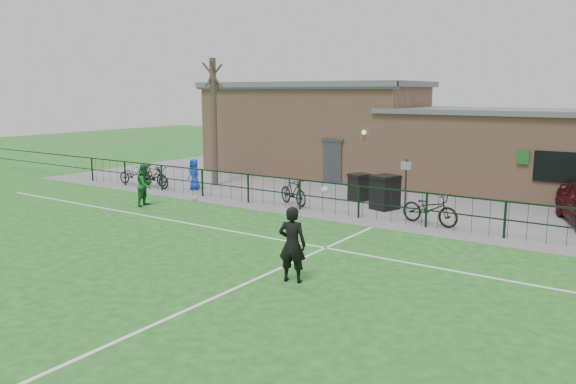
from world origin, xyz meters
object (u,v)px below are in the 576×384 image
Objects in this scene: sign_post at (406,186)px; wheelie_bin_left at (360,188)px; bicycle_d at (293,192)px; bicycle_e at (430,209)px; wheelie_bin_right at (385,193)px; ball_ground at (195,198)px; bicycle_c at (155,177)px; outfield_player at (145,185)px; bicycle_a at (133,175)px; bicycle_b at (154,176)px; spectator_child at (194,174)px; bare_tree at (214,123)px.

wheelie_bin_left is at bearing 154.42° from sign_post.
bicycle_d is 0.86× the size of bicycle_e.
wheelie_bin_right reaches higher than ball_ground.
sign_post is 4.41m from bicycle_d.
bicycle_c is 1.13× the size of outfield_player.
bicycle_a is 0.98× the size of bicycle_d.
bicycle_d is 9.07× the size of ball_ground.
bicycle_b reaches higher than bicycle_c.
wheelie_bin_left is at bearing -62.39° from outfield_player.
bicycle_b reaches higher than bicycle_a.
wheelie_bin_right is 0.61× the size of sign_post.
bicycle_b is 0.50m from bicycle_c.
wheelie_bin_right is (1.61, -1.05, 0.10)m from wheelie_bin_left.
bicycle_e is (13.30, 0.09, 0.05)m from bicycle_c.
spectator_child is at bearing -83.94° from bicycle_b.
ball_ground is (3.71, -1.25, -0.42)m from bicycle_c.
wheelie_bin_right is 0.65× the size of bicycle_c.
wheelie_bin_left is 9.71m from bicycle_c.
wheelie_bin_left is 4.68m from bicycle_e.
bicycle_d reaches higher than bicycle_b.
sign_post is at bearing -4.11° from bare_tree.
outfield_player is (3.22, -3.36, 0.31)m from bicycle_b.
bicycle_c is at bearing 29.14° from outfield_player.
sign_post is (2.49, -1.19, 0.49)m from wheelie_bin_left.
ball_ground is at bearing -140.37° from wheelie_bin_right.
outfield_player reaches higher than wheelie_bin_left.
wheelie_bin_left is at bearing -70.96° from bicycle_c.
wheelie_bin_left is 8.67m from outfield_player.
sign_post is 8.61m from ball_ground.
bicycle_c is 13.30m from bicycle_e.
outfield_player is at bearing -118.21° from wheelie_bin_left.
ball_ground is at bearing -35.67° from spectator_child.
wheelie_bin_right is 6.22× the size of ball_ground.
wheelie_bin_left is 0.54× the size of bicycle_c.
bare_tree is 3.62× the size of outfield_player.
wheelie_bin_left is 5.17× the size of ball_ground.
spectator_child is (2.31, 0.34, 0.21)m from bicycle_b.
spectator_child is at bearing -84.82° from bicycle_a.
wheelie_bin_right reaches higher than bicycle_b.
bicycle_c is (-1.83, -2.14, -2.49)m from bare_tree.
bicycle_a is 0.84× the size of bicycle_e.
bicycle_d is 1.25× the size of spectator_child.
outfield_player reaches higher than spectator_child.
bicycle_d is 5.73m from spectator_child.
ball_ground is (-8.13, -2.67, -0.92)m from sign_post.
sign_post reaches higher than wheelie_bin_left.
bicycle_b is 4.67m from outfield_player.
outfield_player is 8.43× the size of ball_ground.
wheelie_bin_right is at bearing -12.34° from wheelie_bin_left.
bicycle_b is 1.17× the size of spectator_child.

